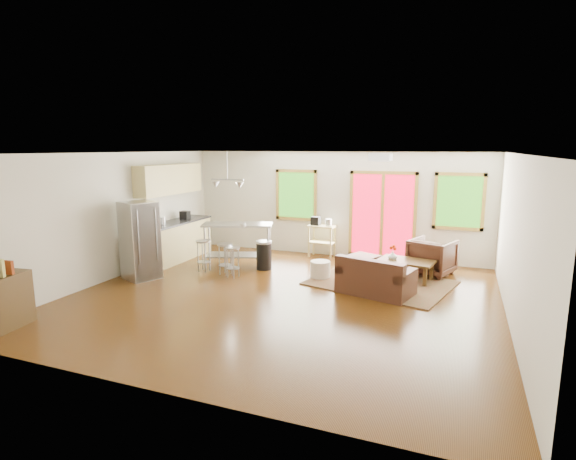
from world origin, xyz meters
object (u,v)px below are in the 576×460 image
(island, at_px, (238,237))
(kitchen_cart, at_px, (321,230))
(loveseat, at_px, (375,280))
(armchair, at_px, (432,255))
(refrigerator, at_px, (140,240))
(ottoman, at_px, (363,264))
(coffee_table, at_px, (406,263))
(rug, at_px, (380,283))

(island, xyz_separation_m, kitchen_cart, (1.52, 1.54, 0.01))
(loveseat, height_order, island, island)
(kitchen_cart, bearing_deg, armchair, -13.87)
(loveseat, relative_size, refrigerator, 0.92)
(armchair, xyz_separation_m, kitchen_cart, (-2.68, 0.66, 0.26))
(armchair, relative_size, kitchen_cart, 0.85)
(ottoman, bearing_deg, island, -170.80)
(coffee_table, distance_m, ottoman, 0.99)
(island, bearing_deg, coffee_table, 3.27)
(loveseat, distance_m, ottoman, 1.44)
(rug, xyz_separation_m, refrigerator, (-4.74, -1.42, 0.79))
(loveseat, distance_m, armchair, 1.98)
(coffee_table, distance_m, armchair, 0.81)
(island, bearing_deg, loveseat, -15.02)
(loveseat, height_order, ottoman, loveseat)
(coffee_table, height_order, kitchen_cart, kitchen_cart)
(rug, height_order, loveseat, loveseat)
(island, relative_size, kitchen_cart, 1.67)
(armchair, height_order, refrigerator, refrigerator)
(refrigerator, bearing_deg, island, 71.19)
(rug, distance_m, kitchen_cart, 2.56)
(armchair, xyz_separation_m, refrigerator, (-5.64, -2.47, 0.38))
(coffee_table, bearing_deg, ottoman, 165.67)
(refrigerator, bearing_deg, coffee_table, 42.36)
(rug, distance_m, island, 3.38)
(ottoman, distance_m, refrigerator, 4.75)
(rug, xyz_separation_m, island, (-3.30, 0.18, 0.67))
(armchair, bearing_deg, loveseat, 83.63)
(refrigerator, height_order, island, refrigerator)
(armchair, bearing_deg, island, 32.32)
(rug, xyz_separation_m, kitchen_cart, (-1.78, 1.71, 0.68))
(armchair, bearing_deg, kitchen_cart, 6.70)
(armchair, relative_size, island, 0.51)
(rug, height_order, refrigerator, refrigerator)
(kitchen_cart, bearing_deg, coffee_table, -30.73)
(loveseat, bearing_deg, kitchen_cart, 141.29)
(loveseat, xyz_separation_m, coffee_table, (0.44, 1.10, 0.09))
(refrigerator, bearing_deg, loveseat, 31.59)
(kitchen_cart, bearing_deg, loveseat, -53.61)
(ottoman, xyz_separation_m, kitchen_cart, (-1.28, 1.08, 0.49))
(coffee_table, distance_m, island, 3.77)
(coffee_table, xyz_separation_m, kitchen_cart, (-2.23, 1.32, 0.32))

